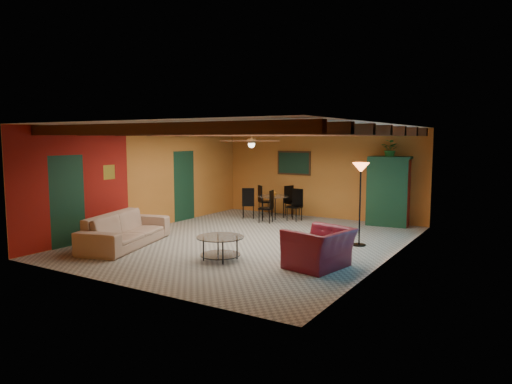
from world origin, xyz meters
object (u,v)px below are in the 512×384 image
Objects in this scene: armchair at (319,248)px; coffee_table at (220,248)px; sofa at (126,230)px; floor_lamp at (360,204)px; vase at (273,184)px; dining_table at (273,203)px; armoire at (389,192)px; potted_plant at (391,149)px.

armchair reaches higher than coffee_table.
sofa is 5.31m from floor_lamp.
floor_lamp is 9.43× the size of vase.
dining_table is at bearing -28.40° from sofa.
armoire is 1.19m from potted_plant.
floor_lamp reaches higher than vase.
sofa is 2.19× the size of armchair.
armoire is 3.39m from vase.
potted_plant reaches higher than dining_table.
coffee_table is 0.52× the size of dining_table.
sofa is at bearing -101.83° from vase.
armoire is 0.99× the size of floor_lamp.
vase is at bearing 0.00° from dining_table.
dining_table is 3.42m from armoire.
floor_lamp is at bearing -32.25° from vase.
potted_plant is (3.33, 0.64, 1.65)m from dining_table.
sofa is 2.65× the size of coffee_table.
armoire is at bearing 0.00° from potted_plant.
armoire is at bearing 71.78° from coffee_table.
coffee_table is 3.38m from floor_lamp.
potted_plant is at bearing 0.00° from armoire.
vase is (1.04, 4.96, 0.68)m from sofa.
floor_lamp is 3.66× the size of potted_plant.
armoire is at bearing 92.61° from floor_lamp.
coffee_table is at bearing -108.22° from potted_plant.
coffee_table is (2.56, 0.10, -0.13)m from sofa.
potted_plant is at bearing 71.78° from coffee_table.
armchair is (4.48, 0.59, 0.01)m from sofa.
armchair is at bearing 14.47° from coffee_table.
sofa reaches higher than coffee_table.
potted_plant is (-0.11, 5.01, 1.75)m from armchair.
vase reaches higher than coffee_table.
armchair is at bearing -94.30° from armoire.
armchair is at bearing -51.78° from dining_table.
floor_lamp reaches higher than armchair.
armoire reaches higher than armchair.
armchair is 1.21× the size of coffee_table.
sofa is at bearing -148.33° from floor_lamp.
dining_table reaches higher than coffee_table.
sofa is 4.89× the size of potted_plant.
coffee_table is 0.51× the size of armoire.
armchair is 5.74× the size of vase.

